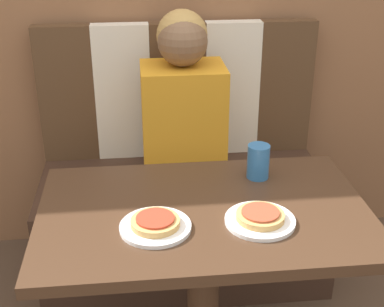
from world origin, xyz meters
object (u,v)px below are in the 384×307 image
(pizza_left, at_px, (155,222))
(person, at_px, (183,102))
(plate_right, at_px, (260,221))
(pizza_right, at_px, (260,215))
(drinking_cup, at_px, (258,161))
(plate_left, at_px, (155,227))

(pizza_left, bearing_deg, person, 78.88)
(plate_right, xyz_separation_m, pizza_right, (0.00, 0.00, 0.02))
(pizza_left, relative_size, pizza_right, 1.00)
(plate_right, distance_m, pizza_right, 0.02)
(pizza_left, height_order, pizza_right, same)
(plate_right, distance_m, pizza_left, 0.29)
(plate_right, height_order, drinking_cup, drinking_cup)
(pizza_right, bearing_deg, plate_right, 0.00)
(plate_right, relative_size, pizza_left, 1.46)
(person, bearing_deg, pizza_left, -101.12)
(plate_right, relative_size, drinking_cup, 1.76)
(plate_right, relative_size, pizza_right, 1.46)
(person, distance_m, pizza_left, 0.76)
(plate_left, xyz_separation_m, drinking_cup, (0.35, 0.27, 0.05))
(person, height_order, drinking_cup, person)
(plate_left, height_order, pizza_left, pizza_left)
(pizza_right, height_order, drinking_cup, drinking_cup)
(person, relative_size, drinking_cup, 6.13)
(pizza_left, xyz_separation_m, drinking_cup, (0.35, 0.27, 0.03))
(person, xyz_separation_m, pizza_left, (-0.15, -0.74, -0.07))
(pizza_left, bearing_deg, pizza_right, 0.00)
(plate_right, xyz_separation_m, pizza_left, (-0.29, 0.00, 0.02))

